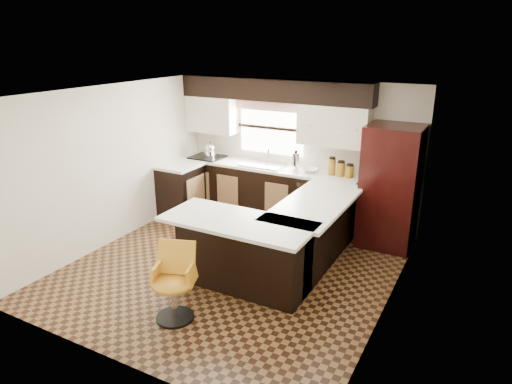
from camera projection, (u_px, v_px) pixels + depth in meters
The scene contains 30 objects.
floor at pixel (233, 267), 6.36m from camera, with size 4.40×4.40×0.00m, color #49301A.
ceiling at pixel (229, 93), 5.58m from camera, with size 4.40×4.40×0.00m, color silver.
wall_back at pixel (298, 151), 7.80m from camera, with size 4.40×4.40×0.00m, color beige.
wall_front at pixel (105, 252), 4.14m from camera, with size 4.40×4.40×0.00m, color beige.
wall_left at pixel (113, 165), 6.91m from camera, with size 4.40×4.40×0.00m, color beige.
wall_right at pixel (394, 214), 5.03m from camera, with size 4.40×4.40×0.00m, color beige.
base_cab_back at pixel (266, 193), 8.00m from camera, with size 3.30×0.60×0.90m, color black.
base_cab_left at pixel (181, 192), 8.06m from camera, with size 0.60×0.70×0.90m, color black.
counter_back at pixel (266, 167), 7.84m from camera, with size 3.30×0.60×0.04m, color silver.
counter_left at pixel (180, 166), 7.91m from camera, with size 0.60×0.70×0.04m, color silver.
soffit at pixel (273, 90), 7.50m from camera, with size 3.40×0.35×0.36m, color black.
upper_cab_left at pixel (212, 114), 8.21m from camera, with size 0.94×0.35×0.64m, color beige.
upper_cab_right at pixel (334, 126), 7.18m from camera, with size 1.14×0.35×0.64m, color beige.
window_pane at pixel (271, 128), 7.90m from camera, with size 1.20×0.02×0.90m, color white.
valance at pixel (270, 106), 7.74m from camera, with size 1.30×0.06×0.18m, color #D19B93.
sink at pixel (263, 165), 7.84m from camera, with size 0.75×0.45×0.03m, color #B2B2B7.
dishwasher at pixel (313, 209), 7.32m from camera, with size 0.58×0.03×0.78m, color black.
cooktop at pixel (208, 157), 8.35m from camera, with size 0.58×0.50×0.03m, color black.
peninsula_long at pixel (311, 234), 6.33m from camera, with size 0.60×1.95×0.90m, color black.
peninsula_return at pixel (243, 254), 5.75m from camera, with size 1.65×0.60×0.90m, color black.
counter_pen_long at pixel (316, 203), 6.15m from camera, with size 0.84×1.95×0.04m, color silver.
counter_pen_return at pixel (238, 222), 5.53m from camera, with size 1.89×0.84×0.04m, color silver.
refrigerator at pixel (390, 187), 6.81m from camera, with size 0.79×0.76×1.85m, color black.
bar_chair at pixel (173, 284), 5.07m from camera, with size 0.47×0.47×0.89m, color gold, non-canonical shape.
kettle at pixel (210, 149), 8.28m from camera, with size 0.20×0.20×0.27m, color silver, non-canonical shape.
percolator at pixel (296, 161), 7.54m from camera, with size 0.13×0.13×0.30m, color silver.
mixing_bowl at pixel (310, 170), 7.47m from camera, with size 0.25×0.25×0.06m, color white.
canister_large at pixel (332, 167), 7.29m from camera, with size 0.12×0.12×0.26m, color #876316.
canister_med at pixel (341, 169), 7.23m from camera, with size 0.13×0.13×0.22m, color #876316.
canister_small at pixel (350, 172), 7.17m from camera, with size 0.13×0.13×0.19m, color #876316.
Camera 1 is at (2.97, -4.84, 3.06)m, focal length 32.00 mm.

